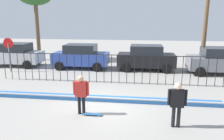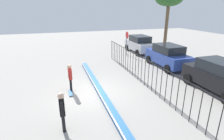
# 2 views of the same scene
# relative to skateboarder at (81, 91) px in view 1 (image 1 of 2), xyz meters

# --- Properties ---
(ground_plane) EXTENTS (60.00, 60.00, 0.00)m
(ground_plane) POSITION_rel_skateboarder_xyz_m (0.65, 1.09, -1.00)
(ground_plane) COLOR #9E9991
(bowl_coping_ledge) EXTENTS (11.00, 0.41, 0.27)m
(bowl_coping_ledge) POSITION_rel_skateboarder_xyz_m (0.65, 1.59, -0.88)
(bowl_coping_ledge) COLOR #2D6BB7
(bowl_coping_ledge) RESTS_ON ground
(perimeter_fence) EXTENTS (14.04, 0.04, 1.77)m
(perimeter_fence) POSITION_rel_skateboarder_xyz_m (0.65, 4.64, 0.10)
(perimeter_fence) COLOR black
(perimeter_fence) RESTS_ON ground
(skateboarder) EXTENTS (0.67, 0.25, 1.66)m
(skateboarder) POSITION_rel_skateboarder_xyz_m (0.00, 0.00, 0.00)
(skateboarder) COLOR black
(skateboarder) RESTS_ON ground
(skateboard) EXTENTS (0.80, 0.20, 0.07)m
(skateboard) POSITION_rel_skateboarder_xyz_m (0.46, -0.09, -0.94)
(skateboard) COLOR #26598C
(skateboard) RESTS_ON ground
(camera_operator) EXTENTS (0.69, 0.26, 1.71)m
(camera_operator) POSITION_rel_skateboarder_xyz_m (3.74, -0.66, 0.02)
(camera_operator) COLOR black
(camera_operator) RESTS_ON ground
(parked_car_silver) EXTENTS (4.30, 2.12, 1.90)m
(parked_car_silver) POSITION_rel_skateboarder_xyz_m (-7.84, 8.50, -0.03)
(parked_car_silver) COLOR #B7BABF
(parked_car_silver) RESTS_ON ground
(parked_car_blue) EXTENTS (4.30, 2.12, 1.90)m
(parked_car_blue) POSITION_rel_skateboarder_xyz_m (-2.27, 8.36, -0.03)
(parked_car_blue) COLOR #2D479E
(parked_car_blue) RESTS_ON ground
(parked_car_black) EXTENTS (4.30, 2.12, 1.90)m
(parked_car_black) POSITION_rel_skateboarder_xyz_m (2.81, 8.44, -0.03)
(parked_car_black) COLOR black
(parked_car_black) RESTS_ON ground
(parked_car_gray) EXTENTS (4.30, 2.12, 1.90)m
(parked_car_gray) POSITION_rel_skateboarder_xyz_m (7.90, 7.81, -0.03)
(parked_car_gray) COLOR slate
(parked_car_gray) RESTS_ON ground
(stop_sign) EXTENTS (0.76, 0.07, 2.50)m
(stop_sign) POSITION_rel_skateboarder_xyz_m (-7.20, 6.62, 0.62)
(stop_sign) COLOR slate
(stop_sign) RESTS_ON ground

